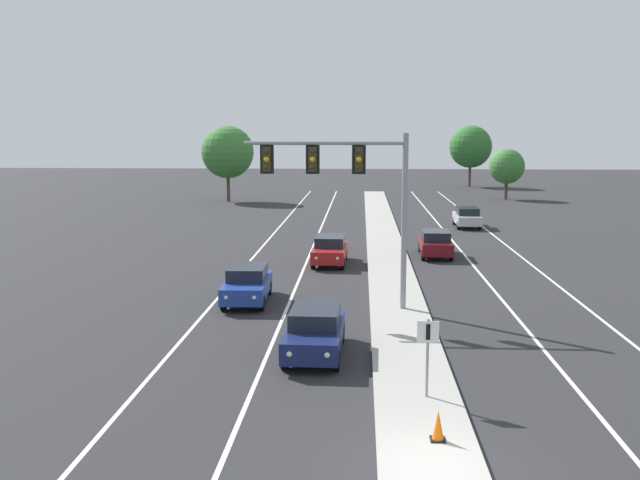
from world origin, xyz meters
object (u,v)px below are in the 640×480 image
at_px(car_oncoming_blue, 247,284).
at_px(car_oncoming_red, 330,250).
at_px(car_oncoming_navy, 315,331).
at_px(tree_far_left_c, 228,152).
at_px(car_receding_darkred, 435,243).
at_px(car_receding_silver, 467,217).
at_px(tree_far_right_a, 471,147).
at_px(median_sign_post, 428,346).
at_px(traffic_cone_median_nose, 438,426).
at_px(tree_far_right_b, 507,166).
at_px(overhead_signal_mast, 349,180).

bearing_deg(car_oncoming_blue, car_oncoming_red, 70.93).
distance_m(car_oncoming_navy, tree_far_left_c, 54.34).
distance_m(car_receding_darkred, car_receding_silver, 13.97).
height_order(car_oncoming_blue, tree_far_right_a, tree_far_right_a).
bearing_deg(median_sign_post, traffic_cone_median_nose, -89.78).
height_order(car_oncoming_navy, tree_far_right_a, tree_far_right_a).
relative_size(car_receding_silver, tree_far_left_c, 0.56).
xyz_separation_m(car_oncoming_navy, tree_far_right_b, (17.53, 56.77, 2.82)).
bearing_deg(median_sign_post, car_oncoming_blue, 121.01).
relative_size(car_oncoming_blue, tree_far_right_b, 0.81).
bearing_deg(car_oncoming_blue, median_sign_post, -58.99).
bearing_deg(car_oncoming_navy, median_sign_post, -50.07).
xyz_separation_m(median_sign_post, car_receding_silver, (6.44, 36.90, -0.77)).
bearing_deg(car_receding_darkred, traffic_cone_median_nose, -95.66).
bearing_deg(tree_far_right_b, tree_far_right_a, 93.87).
distance_m(car_oncoming_red, car_receding_darkred, 6.83).
distance_m(overhead_signal_mast, tree_far_left_c, 48.64).
bearing_deg(car_receding_silver, traffic_cone_median_nose, -99.19).
distance_m(overhead_signal_mast, car_oncoming_red, 11.66).
bearing_deg(tree_far_right_b, car_oncoming_blue, -112.98).
relative_size(overhead_signal_mast, tree_far_left_c, 0.89).
distance_m(overhead_signal_mast, tree_far_right_a, 70.93).
bearing_deg(car_receding_silver, car_oncoming_red, -121.64).
height_order(median_sign_post, tree_far_right_a, tree_far_right_a).
bearing_deg(traffic_cone_median_nose, tree_far_right_a, 81.06).
xyz_separation_m(tree_far_right_b, tree_far_left_c, (-30.26, -4.13, 1.63)).
bearing_deg(overhead_signal_mast, car_oncoming_red, 96.62).
bearing_deg(median_sign_post, tree_far_right_b, 76.88).
bearing_deg(tree_far_right_b, tree_far_left_c, -172.22).
relative_size(car_oncoming_navy, traffic_cone_median_nose, 6.09).
distance_m(overhead_signal_mast, car_oncoming_navy, 7.62).
distance_m(overhead_signal_mast, car_receding_darkred, 15.09).
relative_size(overhead_signal_mast, car_oncoming_blue, 1.60).
xyz_separation_m(car_oncoming_blue, traffic_cone_median_nose, (6.82, -14.15, -0.31)).
bearing_deg(car_receding_darkred, car_oncoming_red, -155.43).
xyz_separation_m(car_oncoming_navy, car_oncoming_blue, (-3.45, 7.31, 0.00)).
bearing_deg(traffic_cone_median_nose, overhead_signal_mast, 100.47).
bearing_deg(tree_far_left_c, car_oncoming_blue, -78.42).
distance_m(overhead_signal_mast, median_sign_post, 10.96).
relative_size(median_sign_post, traffic_cone_median_nose, 2.97).
bearing_deg(traffic_cone_median_nose, car_receding_darkred, 84.34).
height_order(car_oncoming_blue, tree_far_left_c, tree_far_left_c).
distance_m(car_oncoming_navy, tree_far_right_a, 77.12).
distance_m(traffic_cone_median_nose, tree_far_left_c, 61.80).
bearing_deg(car_oncoming_red, overhead_signal_mast, -83.38).
bearing_deg(overhead_signal_mast, traffic_cone_median_nose, -79.53).
bearing_deg(tree_far_left_c, median_sign_post, -74.14).
bearing_deg(tree_far_left_c, car_receding_darkred, -60.59).
height_order(car_oncoming_red, car_receding_darkred, same).
bearing_deg(overhead_signal_mast, median_sign_post, -76.72).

